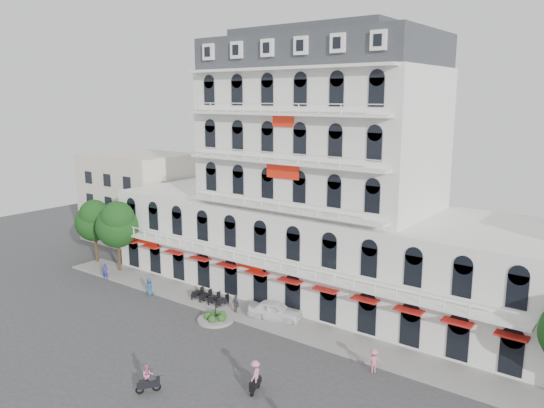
{
  "coord_description": "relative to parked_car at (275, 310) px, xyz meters",
  "views": [
    {
      "loc": [
        27.31,
        -26.1,
        19.4
      ],
      "look_at": [
        0.23,
        10.0,
        10.32
      ],
      "focal_mm": 35.0,
      "sensor_mm": 36.0,
      "label": 1
    }
  ],
  "objects": [
    {
      "name": "ground",
      "position": [
        -0.96,
        -9.5,
        -0.83
      ],
      "size": [
        120.0,
        120.0,
        0.0
      ],
      "primitive_type": "plane",
      "color": "#38383A",
      "rests_on": "ground"
    },
    {
      "name": "sidewalk",
      "position": [
        -0.96,
        -0.5,
        -0.75
      ],
      "size": [
        53.0,
        4.0,
        0.16
      ],
      "primitive_type": "cube",
      "color": "gray",
      "rests_on": "ground"
    },
    {
      "name": "main_building",
      "position": [
        -0.96,
        8.5,
        9.13
      ],
      "size": [
        45.0,
        15.0,
        25.8
      ],
      "color": "silver",
      "rests_on": "ground"
    },
    {
      "name": "flank_building_west",
      "position": [
        -30.96,
        10.5,
        5.17
      ],
      "size": [
        14.0,
        10.0,
        12.0
      ],
      "primitive_type": "cube",
      "color": "beige",
      "rests_on": "ground"
    },
    {
      "name": "traffic_island",
      "position": [
        -3.96,
        -3.5,
        -0.57
      ],
      "size": [
        3.2,
        3.2,
        1.6
      ],
      "color": "gray",
      "rests_on": "ground"
    },
    {
      "name": "parked_scooter_row",
      "position": [
        -7.31,
        -0.7,
        -0.83
      ],
      "size": [
        4.4,
        1.8,
        1.1
      ],
      "primitive_type": null,
      "color": "black",
      "rests_on": "ground"
    },
    {
      "name": "tree_west_outer",
      "position": [
        -26.91,
        0.48,
        4.52
      ],
      "size": [
        4.5,
        4.48,
        7.76
      ],
      "color": "#382314",
      "rests_on": "ground"
    },
    {
      "name": "tree_west_inner",
      "position": [
        -21.91,
        -0.02,
        4.86
      ],
      "size": [
        4.76,
        4.76,
        8.25
      ],
      "color": "#382314",
      "rests_on": "ground"
    },
    {
      "name": "parked_car",
      "position": [
        0.0,
        0.0,
        0.0
      ],
      "size": [
        5.21,
        3.23,
        1.66
      ],
      "primitive_type": "imported",
      "rotation": [
        0.0,
        0.0,
        1.85
      ],
      "color": "white",
      "rests_on": "ground"
    },
    {
      "name": "rider_southwest",
      "position": [
        0.31,
        -14.71,
        0.17
      ],
      "size": [
        1.15,
        1.46,
        2.01
      ],
      "rotation": [
        0.0,
        0.0,
        0.96
      ],
      "color": "black",
      "rests_on": "ground"
    },
    {
      "name": "rider_center",
      "position": [
        6.03,
        -10.37,
        0.38
      ],
      "size": [
        0.98,
        1.66,
        2.27
      ],
      "rotation": [
        0.0,
        0.0,
        5.01
      ],
      "color": "black",
      "rests_on": "ground"
    },
    {
      "name": "pedestrian_left",
      "position": [
        -13.55,
        -2.82,
        0.06
      ],
      "size": [
        0.88,
        0.59,
        1.78
      ],
      "primitive_type": "imported",
      "rotation": [
        0.0,
        0.0,
        -0.03
      ],
      "color": "navy",
      "rests_on": "ground"
    },
    {
      "name": "pedestrian_mid",
      "position": [
        -3.56,
        -1.19,
        0.08
      ],
      "size": [
        1.15,
        0.74,
        1.82
      ],
      "primitive_type": "imported",
      "rotation": [
        0.0,
        0.0,
        2.85
      ],
      "color": "#4E4C53",
      "rests_on": "ground"
    },
    {
      "name": "pedestrian_right",
      "position": [
        11.19,
        -3.25,
        0.06
      ],
      "size": [
        1.32,
        1.2,
        1.78
      ],
      "primitive_type": "imported",
      "rotation": [
        0.0,
        0.0,
        3.75
      ],
      "color": "#CD6C81",
      "rests_on": "ground"
    },
    {
      "name": "pedestrian_far",
      "position": [
        -20.96,
        -2.64,
        0.07
      ],
      "size": [
        0.78,
        0.73,
        1.79
      ],
      "primitive_type": "imported",
      "rotation": [
        0.0,
        0.0,
        0.65
      ],
      "color": "navy",
      "rests_on": "ground"
    }
  ]
}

